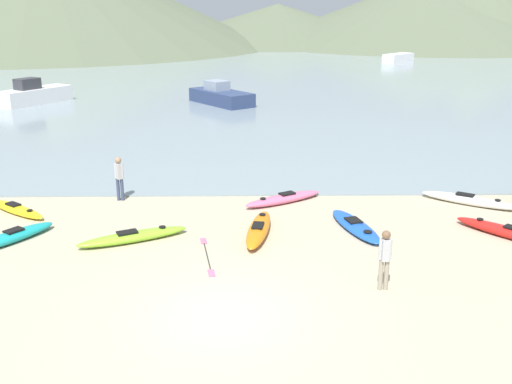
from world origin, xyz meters
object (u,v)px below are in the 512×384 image
kayak_on_sand_7 (509,232)px  moored_boat_2 (34,95)px  kayak_on_sand_5 (355,226)px  person_near_foreground (385,256)px  kayak_on_sand_6 (16,209)px  kayak_on_sand_3 (469,200)px  kayak_on_sand_4 (10,237)px  person_near_waterline (119,176)px  moored_boat_1 (221,96)px  kayak_on_sand_1 (133,237)px  kayak_on_sand_2 (259,229)px  loose_paddle (207,256)px  kayak_on_sand_0 (283,199)px  moored_boat_0 (398,58)px

kayak_on_sand_7 → moored_boat_2: moored_boat_2 is taller
kayak_on_sand_5 → person_near_foreground: person_near_foreground is taller
kayak_on_sand_6 → moored_boat_2: bearing=107.0°
kayak_on_sand_3 → kayak_on_sand_5: (-4.61, -2.43, -0.05)m
moored_boat_2 → kayak_on_sand_4: bearing=-73.0°
kayak_on_sand_3 → kayak_on_sand_7: 3.20m
kayak_on_sand_7 → person_near_foreground: bearing=-143.6°
person_near_waterline → moored_boat_1: bearing=82.4°
kayak_on_sand_1 → kayak_on_sand_4: kayak_on_sand_4 is taller
kayak_on_sand_1 → kayak_on_sand_3: bearing=15.9°
kayak_on_sand_2 → loose_paddle: 2.30m
kayak_on_sand_5 → person_near_waterline: 8.87m
kayak_on_sand_1 → moored_boat_2: bearing=114.3°
moored_boat_1 → loose_paddle: size_ratio=2.02×
kayak_on_sand_0 → kayak_on_sand_4: kayak_on_sand_4 is taller
kayak_on_sand_0 → moored_boat_1: (-3.20, 21.98, 0.46)m
kayak_on_sand_0 → person_near_waterline: size_ratio=1.86×
kayak_on_sand_3 → kayak_on_sand_6: 16.31m
kayak_on_sand_3 → kayak_on_sand_2: bearing=-160.0°
kayak_on_sand_0 → kayak_on_sand_7: bearing=-26.9°
kayak_on_sand_4 → kayak_on_sand_6: bearing=106.6°
kayak_on_sand_6 → moored_boat_0: 58.91m
person_near_waterline → loose_paddle: person_near_waterline is taller
kayak_on_sand_5 → kayak_on_sand_6: bearing=171.2°
kayak_on_sand_3 → moored_boat_1: moored_boat_1 is taller
kayak_on_sand_5 → kayak_on_sand_6: (-11.69, 1.81, 0.01)m
kayak_on_sand_7 → moored_boat_1: moored_boat_1 is taller
kayak_on_sand_5 → loose_paddle: bearing=-155.8°
kayak_on_sand_5 → kayak_on_sand_6: size_ratio=1.17×
kayak_on_sand_1 → moored_boat_1: (1.68, 25.63, 0.46)m
kayak_on_sand_4 → person_near_foreground: 11.36m
kayak_on_sand_0 → kayak_on_sand_5: size_ratio=0.94×
person_near_waterline → moored_boat_2: bearing=115.7°
kayak_on_sand_3 → person_near_foreground: size_ratio=1.99×
moored_boat_1 → kayak_on_sand_6: bearing=-105.4°
kayak_on_sand_4 → kayak_on_sand_1: bearing=0.3°
kayak_on_sand_6 → kayak_on_sand_7: bearing=-9.0°
kayak_on_sand_6 → loose_paddle: kayak_on_sand_6 is taller
kayak_on_sand_5 → person_near_waterline: size_ratio=1.97×
kayak_on_sand_7 → moored_boat_0: moored_boat_0 is taller
moored_boat_1 → loose_paddle: (0.69, -26.83, -0.61)m
kayak_on_sand_2 → person_near_foreground: person_near_foreground is taller
kayak_on_sand_2 → person_near_waterline: person_near_waterline is taller
kayak_on_sand_6 → kayak_on_sand_0: bearing=5.5°
kayak_on_sand_1 → kayak_on_sand_7: size_ratio=1.12×
person_near_waterline → moored_boat_2: size_ratio=0.31×
kayak_on_sand_6 → moored_boat_2: size_ratio=0.51×
kayak_on_sand_6 → person_near_waterline: 3.75m
kayak_on_sand_2 → moored_boat_1: 25.23m
kayak_on_sand_3 → moored_boat_1: 24.44m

